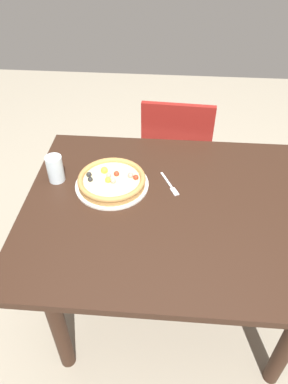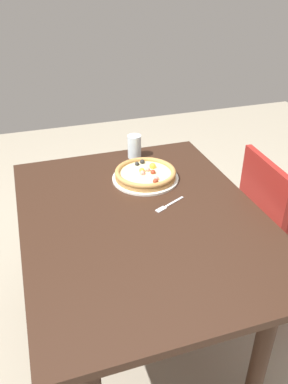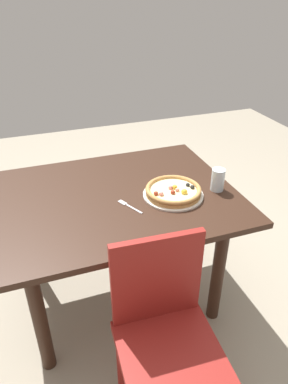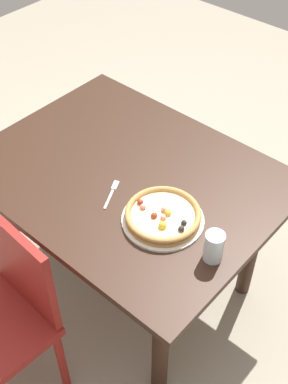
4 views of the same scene
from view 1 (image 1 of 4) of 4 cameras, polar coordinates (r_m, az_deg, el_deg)
name	(u,v)px [view 1 (image 1 of 4)]	position (r m, az deg, el deg)	size (l,w,h in m)	color
ground_plane	(170,306)	(2.08, 4.01, -17.31)	(6.00, 6.00, 0.00)	#9E937F
dining_table	(176,225)	(1.58, 5.09, -5.22)	(1.27, 0.98, 0.75)	#331E14
chair_near	(176,155)	(2.20, 5.01, 5.75)	(0.42, 0.42, 0.90)	maroon
plate	(112,185)	(1.59, -5.02, 1.15)	(0.32, 0.32, 0.01)	silver
pizza	(112,180)	(1.57, -5.08, 1.88)	(0.29, 0.29, 0.05)	#B78447
fork	(170,186)	(1.59, 4.15, 1.01)	(0.09, 0.16, 0.00)	silver
drinking_glass	(55,169)	(1.63, -13.73, 3.56)	(0.07, 0.07, 0.12)	silver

